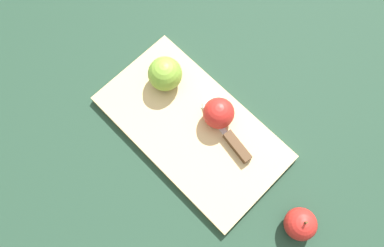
% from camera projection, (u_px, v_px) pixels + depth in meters
% --- Properties ---
extents(ground_plane, '(4.00, 4.00, 0.00)m').
position_uv_depth(ground_plane, '(192.00, 129.00, 0.88)').
color(ground_plane, '#1E3828').
extents(cutting_board, '(0.44, 0.25, 0.02)m').
position_uv_depth(cutting_board, '(192.00, 128.00, 0.87)').
color(cutting_board, tan).
rests_on(cutting_board, ground_plane).
extents(apple_half_left, '(0.08, 0.08, 0.08)m').
position_uv_depth(apple_half_left, '(165.00, 74.00, 0.86)').
color(apple_half_left, olive).
rests_on(apple_half_left, cutting_board).
extents(apple_half_right, '(0.07, 0.07, 0.07)m').
position_uv_depth(apple_half_right, '(219.00, 113.00, 0.83)').
color(apple_half_right, red).
rests_on(apple_half_right, cutting_board).
extents(knife, '(0.17, 0.04, 0.02)m').
position_uv_depth(knife, '(235.00, 144.00, 0.84)').
color(knife, silver).
rests_on(knife, cutting_board).
extents(apple_slice, '(0.06, 0.06, 0.01)m').
position_uv_depth(apple_slice, '(215.00, 106.00, 0.87)').
color(apple_slice, beige).
rests_on(apple_slice, cutting_board).
extents(apple_whole, '(0.07, 0.07, 0.08)m').
position_uv_depth(apple_whole, '(300.00, 224.00, 0.78)').
color(apple_whole, red).
rests_on(apple_whole, ground_plane).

